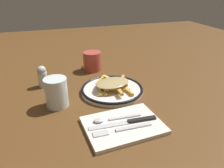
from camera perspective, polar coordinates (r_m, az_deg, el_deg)
ground_plane at (r=0.86m, az=0.00°, el=-2.07°), size 2.60×2.60×0.00m
plate at (r=0.86m, az=0.00°, el=-1.46°), size 0.24×0.24×0.02m
fries_heap at (r=0.84m, az=-0.18°, el=-0.11°), size 0.18×0.16×0.04m
napkin at (r=0.67m, az=2.94°, el=-10.77°), size 0.18×0.24×0.01m
fork at (r=0.64m, az=2.81°, el=-11.77°), size 0.02×0.18×0.01m
knife at (r=0.67m, az=4.53°, el=-9.85°), size 0.03×0.21×0.01m
spoon at (r=0.67m, az=-0.76°, el=-9.21°), size 0.02×0.15×0.01m
water_glass at (r=0.77m, az=-14.38°, el=-2.18°), size 0.08×0.08×0.10m
coffee_mug at (r=1.06m, az=-5.21°, el=6.02°), size 0.12×0.09×0.09m
salt_shaker at (r=0.93m, az=-17.80°, el=1.96°), size 0.04×0.04×0.09m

